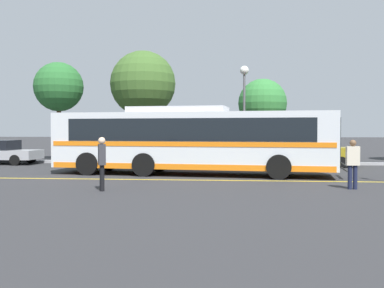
% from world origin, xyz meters
% --- Properties ---
extents(ground_plane, '(220.00, 220.00, 0.00)m').
position_xyz_m(ground_plane, '(0.00, 0.00, 0.00)').
color(ground_plane, '#2D2D30').
extents(lane_strip_0, '(32.28, 0.20, 0.01)m').
position_xyz_m(lane_strip_0, '(-1.41, -2.39, 0.00)').
color(lane_strip_0, gold).
rests_on(lane_strip_0, ground_plane).
extents(curb_strip, '(40.28, 0.36, 0.15)m').
position_xyz_m(curb_strip, '(-1.41, 6.08, 0.07)').
color(curb_strip, '#99999E').
rests_on(curb_strip, ground_plane).
extents(transit_bus, '(12.77, 3.92, 3.00)m').
position_xyz_m(transit_bus, '(-1.42, -0.19, 1.57)').
color(transit_bus, silver).
rests_on(transit_bus, ground_plane).
extents(parked_car_0, '(4.42, 2.14, 1.40)m').
position_xyz_m(parked_car_0, '(-13.05, 4.91, 0.70)').
color(parked_car_0, '#9E9EA3').
rests_on(parked_car_0, ground_plane).
extents(parked_car_1, '(4.04, 2.03, 1.40)m').
position_xyz_m(parked_car_1, '(-7.20, 4.62, 0.71)').
color(parked_car_1, '#335B33').
rests_on(parked_car_1, ground_plane).
extents(parked_car_2, '(4.54, 1.91, 1.60)m').
position_xyz_m(parked_car_2, '(-1.91, 4.67, 0.79)').
color(parked_car_2, maroon).
rests_on(parked_car_2, ground_plane).
extents(parked_car_3, '(4.66, 2.00, 1.51)m').
position_xyz_m(parked_car_3, '(4.58, 4.82, 0.77)').
color(parked_car_3, olive).
rests_on(parked_car_3, ground_plane).
extents(pedestrian_0, '(0.36, 0.47, 1.74)m').
position_xyz_m(pedestrian_0, '(-3.81, -5.80, 1.00)').
color(pedestrian_0, black).
rests_on(pedestrian_0, ground_plane).
extents(pedestrian_1, '(0.42, 0.22, 1.65)m').
position_xyz_m(pedestrian_1, '(4.39, -4.64, 0.94)').
color(pedestrian_1, '#191E38').
rests_on(pedestrian_1, ground_plane).
extents(street_lamp, '(0.53, 0.53, 5.80)m').
position_xyz_m(street_lamp, '(1.04, 7.03, 4.35)').
color(street_lamp, '#59595E').
rests_on(street_lamp, ground_plane).
extents(tree_0, '(3.09, 3.09, 5.24)m').
position_xyz_m(tree_0, '(2.24, 8.95, 3.68)').
color(tree_0, '#513823').
rests_on(tree_0, ground_plane).
extents(tree_1, '(3.20, 3.20, 6.41)m').
position_xyz_m(tree_1, '(-10.97, 8.45, 4.78)').
color(tree_1, '#513823').
rests_on(tree_1, ground_plane).
extents(tree_2, '(4.36, 4.36, 7.26)m').
position_xyz_m(tree_2, '(-5.62, 9.63, 5.07)').
color(tree_2, '#513823').
rests_on(tree_2, ground_plane).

